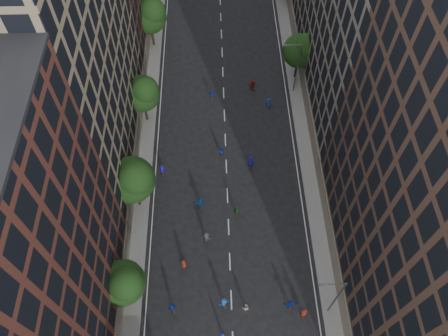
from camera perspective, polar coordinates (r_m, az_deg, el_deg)
The scene contains 28 objects.
ground at distance 63.95m, azimuth 0.07°, elevation 6.54°, with size 240.00×240.00×0.00m, color black.
sidewalk_left at distance 69.79m, azimuth -10.19°, elevation 10.98°, with size 4.00×105.00×0.15m, color slate.
sidewalk_right at distance 70.21m, azimuth 9.93°, elevation 11.38°, with size 4.00×105.00×0.15m, color slate.
bldg_left_b at distance 51.41m, azimuth -22.07°, elevation 13.59°, with size 14.00×26.00×34.00m, color #877458.
bldg_right_b at distance 59.17m, azimuth 19.93°, elevation 19.94°, with size 14.00×28.00×33.00m, color #686156.
tree_left_1 at distance 46.93m, azimuth -12.98°, elevation -14.41°, with size 4.80×4.80×8.21m.
tree_left_2 at distance 51.34m, azimuth -11.82°, elevation -1.40°, with size 5.60×5.60×9.45m.
tree_left_3 at distance 60.31m, azimuth -10.59°, elevation 9.66°, with size 5.00×5.00×8.58m.
tree_left_4 at distance 71.97m, azimuth -9.62°, elevation 19.14°, with size 5.40×5.40×9.08m.
tree_right_a at distance 66.61m, azimuth 10.06°, elevation 14.97°, with size 5.00×5.00×8.39m.
streetlamp_near at distance 47.14m, azimuth 14.34°, elevation -15.93°, with size 2.64×0.22×9.06m.
streetlamp_far at distance 64.66m, azimuth 9.41°, elevation 13.00°, with size 2.64×0.22×9.06m.
skater_1 at distance 49.30m, azimuth -0.17°, elevation -21.08°, with size 0.57×0.37×1.56m, color #1635B9.
skater_3 at distance 50.07m, azimuth -0.01°, elevation -17.21°, with size 1.12×0.65×1.74m, color #1554B2.
skater_4 at distance 50.18m, azimuth -6.75°, elevation -17.69°, with size 1.08×0.45×1.85m, color #122696.
skater_5 at distance 50.55m, azimuth 8.66°, elevation -17.26°, with size 1.60×0.51×1.72m, color navy.
skater_6 at distance 51.82m, azimuth -5.27°, elevation -12.36°, with size 0.77×0.50×1.57m, color maroon.
skater_7 at distance 50.41m, azimuth 10.38°, elevation -18.14°, with size 0.71×0.47×1.95m, color maroon.
skater_8 at distance 50.06m, azimuth 2.83°, elevation -17.70°, with size 0.78×0.61×1.61m, color #B1B0AD.
skater_9 at distance 52.84m, azimuth -2.32°, elevation -9.06°, with size 1.12×0.65×1.74m, color #39393D.
skater_10 at distance 54.38m, azimuth 1.71°, elevation -5.65°, with size 1.03×0.43×1.75m, color #1B5D22.
skater_11 at distance 54.97m, azimuth -3.12°, elevation -4.56°, with size 1.68×0.53×1.81m, color #114590.
skater_12 at distance 58.35m, azimuth 3.51°, elevation 0.88°, with size 0.87×0.56×1.77m, color #1E17BC.
skater_13 at distance 58.01m, azimuth -8.08°, elevation -0.23°, with size 0.68×0.44×1.85m, color #1A17BC.
skater_14 at distance 59.29m, azimuth -0.44°, elevation 2.22°, with size 0.79×0.62×1.64m, color #122F98.
skater_15 at distance 65.02m, azimuth 5.80°, elevation 8.42°, with size 1.11×0.64×1.72m, color #123897.
skater_16 at distance 65.87m, azimuth -1.55°, elevation 9.58°, with size 1.03×0.43×1.75m, color #1432A9.
skater_17 at distance 67.20m, azimuth 3.75°, elevation 10.71°, with size 1.69×0.54×1.83m, color maroon.
Camera 1 is at (-1.23, -1.17, 48.92)m, focal length 35.00 mm.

